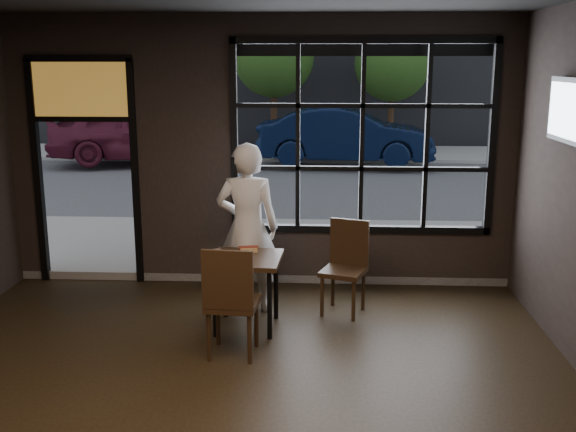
# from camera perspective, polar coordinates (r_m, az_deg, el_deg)

# --- Properties ---
(window_frame) EXTENTS (3.06, 0.12, 2.28)m
(window_frame) POSITION_cam_1_polar(r_m,az_deg,el_deg) (7.95, 6.29, 6.63)
(window_frame) COLOR black
(window_frame) RESTS_ON ground
(stained_transom) EXTENTS (1.20, 0.06, 0.70)m
(stained_transom) POSITION_cam_1_polar(r_m,az_deg,el_deg) (8.38, -17.14, 10.24)
(stained_transom) COLOR orange
(stained_transom) RESTS_ON ground
(street_asphalt) EXTENTS (60.00, 41.00, 0.04)m
(street_asphalt) POSITION_cam_1_polar(r_m,az_deg,el_deg) (28.52, 1.43, 7.62)
(street_asphalt) COLOR #545456
(street_asphalt) RESTS_ON ground
(cafe_table) EXTENTS (0.73, 0.73, 0.75)m
(cafe_table) POSITION_cam_1_polar(r_m,az_deg,el_deg) (6.90, -3.54, -6.46)
(cafe_table) COLOR black
(cafe_table) RESTS_ON floor
(chair_near) EXTENTS (0.49, 0.49, 1.06)m
(chair_near) POSITION_cam_1_polar(r_m,az_deg,el_deg) (6.25, -4.70, -7.08)
(chair_near) COLOR black
(chair_near) RESTS_ON floor
(chair_window) EXTENTS (0.56, 0.56, 1.00)m
(chair_window) POSITION_cam_1_polar(r_m,az_deg,el_deg) (7.25, 4.71, -4.46)
(chair_window) COLOR black
(chair_window) RESTS_ON floor
(man) EXTENTS (0.68, 0.45, 1.84)m
(man) POSITION_cam_1_polar(r_m,az_deg,el_deg) (7.25, -3.45, -1.00)
(man) COLOR silver
(man) RESTS_ON floor
(hotdog) EXTENTS (0.21, 0.13, 0.06)m
(hotdog) POSITION_cam_1_polar(r_m,az_deg,el_deg) (6.94, -3.36, -2.84)
(hotdog) COLOR tan
(hotdog) RESTS_ON cafe_table
(cup) EXTENTS (0.15, 0.15, 0.10)m
(cup) POSITION_cam_1_polar(r_m,az_deg,el_deg) (6.71, -6.03, -3.29)
(cup) COLOR silver
(cup) RESTS_ON cafe_table
(tv) EXTENTS (0.11, 0.98, 0.58)m
(tv) POSITION_cam_1_polar(r_m,az_deg,el_deg) (6.51, 22.87, 8.23)
(tv) COLOR black
(tv) RESTS_ON wall_right
(navy_car) EXTENTS (4.46, 1.77, 1.44)m
(navy_car) POSITION_cam_1_polar(r_m,az_deg,el_deg) (17.14, 4.89, 6.79)
(navy_car) COLOR black
(navy_car) RESTS_ON street_asphalt
(maroon_car) EXTENTS (4.98, 2.73, 1.61)m
(maroon_car) POSITION_cam_1_polar(r_m,az_deg,el_deg) (17.93, -12.17, 7.08)
(maroon_car) COLOR #521526
(maroon_car) RESTS_ON street_asphalt
(tree_left) EXTENTS (2.30, 2.30, 3.92)m
(tree_left) POSITION_cam_1_polar(r_m,az_deg,el_deg) (19.64, -1.22, 13.30)
(tree_left) COLOR #332114
(tree_left) RESTS_ON street_asphalt
(tree_right) EXTENTS (2.15, 2.15, 3.66)m
(tree_right) POSITION_cam_1_polar(r_m,az_deg,el_deg) (19.81, 8.83, 12.62)
(tree_right) COLOR #332114
(tree_right) RESTS_ON street_asphalt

